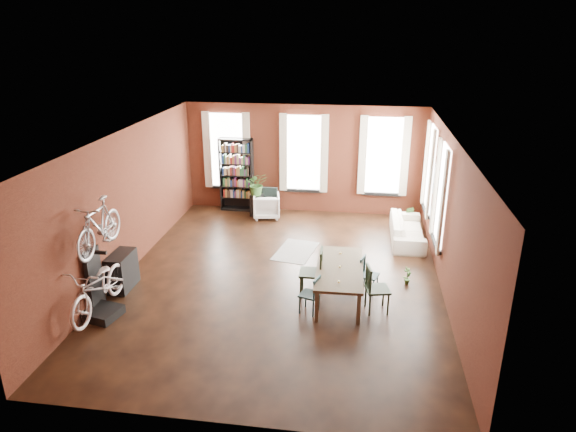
% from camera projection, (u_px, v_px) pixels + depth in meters
% --- Properties ---
extents(room, '(9.00, 9.04, 3.22)m').
position_uv_depth(room, '(295.00, 180.00, 11.27)').
color(room, black).
rests_on(room, ground).
extents(dining_table, '(0.99, 2.08, 0.70)m').
position_uv_depth(dining_table, '(339.00, 283.00, 10.55)').
color(dining_table, '#4E422F').
rests_on(dining_table, ground).
extents(dining_chair_a, '(0.45, 0.45, 0.78)m').
position_uv_depth(dining_chair_a, '(310.00, 294.00, 10.03)').
color(dining_chair_a, '#193638').
rests_on(dining_chair_a, ground).
extents(dining_chair_b, '(0.49, 0.49, 1.04)m').
position_uv_depth(dining_chair_b, '(311.00, 272.00, 10.62)').
color(dining_chair_b, '#1F2E1B').
rests_on(dining_chair_b, ground).
extents(dining_chair_c, '(0.54, 0.54, 0.97)m').
position_uv_depth(dining_chair_c, '(377.00, 289.00, 10.04)').
color(dining_chair_c, black).
rests_on(dining_chair_c, ground).
extents(dining_chair_d, '(0.45, 0.45, 0.77)m').
position_uv_depth(dining_chair_d, '(369.00, 275.00, 10.79)').
color(dining_chair_d, '#173033').
rests_on(dining_chair_d, ground).
extents(bookshelf, '(1.00, 0.32, 2.20)m').
position_uv_depth(bookshelf, '(237.00, 175.00, 15.34)').
color(bookshelf, black).
rests_on(bookshelf, ground).
extents(white_armchair, '(0.87, 0.83, 0.77)m').
position_uv_depth(white_armchair, '(266.00, 205.00, 14.98)').
color(white_armchair, silver).
rests_on(white_armchair, ground).
extents(cream_sofa, '(0.61, 2.08, 0.81)m').
position_uv_depth(cream_sofa, '(408.00, 226.00, 13.35)').
color(cream_sofa, beige).
rests_on(cream_sofa, ground).
extents(striped_rug, '(1.11, 1.53, 0.01)m').
position_uv_depth(striped_rug, '(296.00, 251.00, 12.85)').
color(striped_rug, black).
rests_on(striped_rug, ground).
extents(bike_trainer, '(0.72, 0.72, 0.18)m').
position_uv_depth(bike_trainer, '(103.00, 313.00, 9.95)').
color(bike_trainer, black).
rests_on(bike_trainer, ground).
extents(bike_wall_rack, '(0.16, 0.60, 1.30)m').
position_uv_depth(bike_wall_rack, '(95.00, 280.00, 10.04)').
color(bike_wall_rack, black).
rests_on(bike_wall_rack, ground).
extents(console_table, '(0.40, 0.80, 0.80)m').
position_uv_depth(console_table, '(122.00, 271.00, 10.95)').
color(console_table, black).
rests_on(console_table, ground).
extents(plant_stand, '(0.37, 0.37, 0.65)m').
position_uv_depth(plant_stand, '(257.00, 205.00, 15.14)').
color(plant_stand, black).
rests_on(plant_stand, ground).
extents(plant_by_sofa, '(0.43, 0.64, 0.27)m').
position_uv_depth(plant_by_sofa, '(407.00, 222.00, 14.39)').
color(plant_by_sofa, '#2B5321').
rests_on(plant_by_sofa, ground).
extents(plant_small, '(0.46, 0.41, 0.15)m').
position_uv_depth(plant_small, '(407.00, 281.00, 11.21)').
color(plant_small, '#376227').
rests_on(plant_small, ground).
extents(bicycle_floor, '(0.70, 1.04, 1.95)m').
position_uv_depth(bicycle_floor, '(96.00, 265.00, 9.53)').
color(bicycle_floor, beige).
rests_on(bicycle_floor, bike_trainer).
extents(bicycle_hung, '(0.47, 1.00, 1.66)m').
position_uv_depth(bicycle_hung, '(97.00, 209.00, 9.49)').
color(bicycle_hung, '#A5A8AD').
rests_on(bicycle_hung, bike_wall_rack).
extents(plant_on_stand, '(0.81, 0.85, 0.53)m').
position_uv_depth(plant_on_stand, '(257.00, 186.00, 14.90)').
color(plant_on_stand, '#325B24').
rests_on(plant_on_stand, plant_stand).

